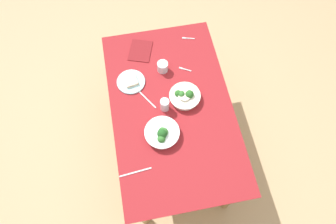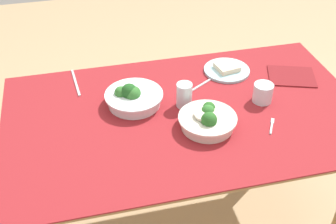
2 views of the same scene
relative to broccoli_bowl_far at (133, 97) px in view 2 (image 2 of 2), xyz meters
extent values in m
plane|color=tan|center=(0.19, -0.10, -0.74)|extent=(6.00, 6.00, 0.00)
cube|color=maroon|center=(0.19, -0.10, -0.04)|extent=(1.44, 0.86, 0.01)
cube|color=#9E7547|center=(0.19, -0.10, -0.05)|extent=(1.40, 0.83, 0.02)
cylinder|color=#9E7547|center=(-0.43, 0.23, -0.40)|extent=(0.07, 0.07, 0.68)
cylinder|color=#9E7547|center=(0.81, 0.23, -0.40)|extent=(0.07, 0.07, 0.68)
cylinder|color=white|center=(0.00, 0.00, -0.01)|extent=(0.21, 0.21, 0.04)
cylinder|color=white|center=(0.00, 0.00, 0.01)|extent=(0.24, 0.24, 0.01)
sphere|color=#1E511E|center=(-0.01, 0.00, 0.03)|extent=(0.07, 0.07, 0.07)
sphere|color=#33702D|center=(0.00, 0.00, 0.02)|extent=(0.06, 0.06, 0.06)
sphere|color=#33702D|center=(-0.05, 0.01, 0.02)|extent=(0.05, 0.05, 0.05)
sphere|color=#33702D|center=(0.00, -0.01, 0.02)|extent=(0.06, 0.06, 0.06)
cylinder|color=silver|center=(0.25, -0.21, -0.02)|extent=(0.20, 0.20, 0.04)
cylinder|color=silver|center=(0.25, -0.21, 0.01)|extent=(0.22, 0.22, 0.01)
sphere|color=#33702D|center=(0.26, -0.18, 0.02)|extent=(0.05, 0.05, 0.05)
sphere|color=#286023|center=(0.27, -0.16, 0.02)|extent=(0.05, 0.05, 0.05)
sphere|color=#286023|center=(0.24, -0.23, 0.02)|extent=(0.05, 0.05, 0.05)
sphere|color=#286023|center=(0.25, -0.24, 0.02)|extent=(0.06, 0.06, 0.06)
cylinder|color=beige|center=(0.24, -0.20, 0.02)|extent=(0.09, 0.09, 0.01)
cylinder|color=#99C6D1|center=(0.46, 0.15, -0.03)|extent=(0.21, 0.21, 0.01)
cube|color=beige|center=(0.46, 0.15, -0.01)|extent=(0.11, 0.11, 0.02)
cylinder|color=silver|center=(0.52, -0.10, 0.00)|extent=(0.08, 0.08, 0.08)
cylinder|color=silver|center=(0.20, -0.06, 0.02)|extent=(0.06, 0.06, 0.10)
cube|color=#B7B7BC|center=(0.49, -0.28, -0.03)|extent=(0.04, 0.06, 0.00)
cube|color=#B7B7BC|center=(0.51, -0.24, -0.03)|extent=(0.03, 0.03, 0.00)
cube|color=#B7B7BC|center=(-0.22, 0.22, -0.03)|extent=(0.03, 0.21, 0.00)
cube|color=#B7B7BC|center=(0.30, 0.06, -0.03)|extent=(0.17, 0.11, 0.00)
cube|color=maroon|center=(0.73, 0.04, -0.03)|extent=(0.25, 0.22, 0.01)
camera|label=1|loc=(-0.79, 0.11, 1.96)|focal=33.70mm
camera|label=2|loc=(-0.19, -1.41, 1.01)|focal=45.99mm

